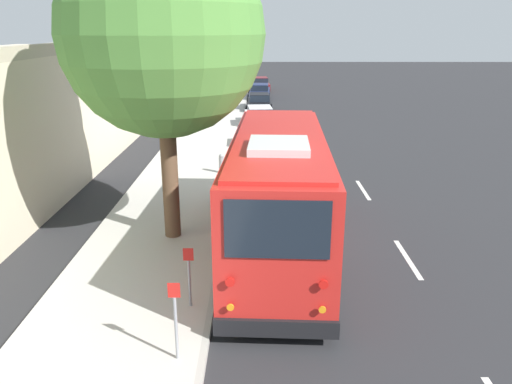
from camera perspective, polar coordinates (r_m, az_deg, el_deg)
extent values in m
plane|color=#28282B|center=(14.97, 4.22, -5.09)|extent=(160.00, 160.00, 0.00)
cube|color=beige|center=(15.20, -11.14, -4.73)|extent=(80.00, 3.78, 0.15)
cube|color=#AAA69D|center=(14.94, -3.73, -4.82)|extent=(80.00, 0.14, 0.15)
cube|color=red|center=(13.36, 2.55, -0.07)|extent=(8.84, 2.79, 2.94)
cube|color=black|center=(13.83, 2.48, -5.30)|extent=(8.89, 2.84, 0.28)
cube|color=black|center=(13.17, 2.59, 2.60)|extent=(8.13, 2.84, 1.41)
cube|color=black|center=(17.44, 2.67, 6.49)|extent=(0.12, 2.10, 1.48)
cube|color=black|center=(8.98, 2.45, -4.33)|extent=(0.12, 1.93, 1.13)
cube|color=black|center=(17.31, 2.71, 8.71)|extent=(0.12, 1.73, 0.22)
cube|color=red|center=(12.96, 2.65, 6.28)|extent=(8.29, 2.54, 0.10)
cube|color=silver|center=(11.41, 2.62, 5.24)|extent=(1.66, 1.43, 0.20)
cube|color=black|center=(17.95, 2.58, 0.45)|extent=(0.21, 2.43, 0.36)
cube|color=black|center=(9.92, 2.28, -15.33)|extent=(0.21, 2.43, 0.36)
cylinder|color=red|center=(9.41, -3.01, -10.27)|extent=(0.04, 0.18, 0.18)
cylinder|color=orange|center=(9.67, -2.95, -13.03)|extent=(0.04, 0.14, 0.14)
cylinder|color=red|center=(9.41, 7.73, -10.44)|extent=(0.04, 0.18, 0.18)
cylinder|color=orange|center=(9.67, 7.59, -13.19)|extent=(0.04, 0.14, 0.14)
cube|color=white|center=(17.96, 0.03, 1.05)|extent=(0.05, 0.32, 0.18)
cube|color=white|center=(17.96, 5.16, 0.97)|extent=(0.05, 0.32, 0.18)
cube|color=black|center=(17.15, -1.89, 7.26)|extent=(0.06, 0.10, 0.24)
cylinder|color=black|center=(16.25, -1.15, -1.37)|extent=(0.94, 0.34, 0.93)
cylinder|color=slate|center=(16.25, -1.15, -1.37)|extent=(0.43, 0.34, 0.42)
cylinder|color=black|center=(16.25, 6.24, -1.48)|extent=(0.94, 0.34, 0.93)
cylinder|color=slate|center=(16.25, 6.24, -1.48)|extent=(0.43, 0.34, 0.42)
cylinder|color=black|center=(11.64, -2.84, -9.72)|extent=(0.94, 0.34, 0.93)
cylinder|color=slate|center=(11.64, -2.84, -9.72)|extent=(0.43, 0.34, 0.42)
cylinder|color=black|center=(11.64, 7.63, -9.88)|extent=(0.94, 0.34, 0.93)
cylinder|color=slate|center=(11.64, 7.63, -9.88)|extent=(0.43, 0.34, 0.42)
cube|color=#A8AAAF|center=(25.81, 0.80, 6.06)|extent=(4.06, 1.87, 0.62)
cube|color=black|center=(25.60, 0.82, 7.21)|extent=(1.95, 1.56, 0.48)
cube|color=#A8AAAF|center=(25.55, 0.82, 7.74)|extent=(1.87, 1.52, 0.05)
cube|color=black|center=(27.83, 0.60, 6.52)|extent=(0.14, 1.67, 0.20)
cube|color=black|center=(23.90, 1.03, 4.55)|extent=(0.14, 1.67, 0.20)
cylinder|color=black|center=(27.05, -1.00, 6.30)|extent=(0.63, 0.22, 0.63)
cylinder|color=slate|center=(27.05, -1.00, 6.30)|extent=(0.29, 0.23, 0.28)
cylinder|color=black|center=(27.13, 2.34, 6.31)|extent=(0.63, 0.22, 0.63)
cylinder|color=slate|center=(27.13, 2.34, 6.31)|extent=(0.29, 0.23, 0.28)
cylinder|color=black|center=(24.59, -0.89, 5.08)|extent=(0.63, 0.22, 0.63)
cylinder|color=slate|center=(24.59, -0.89, 5.08)|extent=(0.29, 0.23, 0.28)
cylinder|color=black|center=(24.67, 2.78, 5.10)|extent=(0.63, 0.22, 0.63)
cylinder|color=slate|center=(24.67, 2.78, 5.10)|extent=(0.29, 0.23, 0.28)
cube|color=silver|center=(31.52, 0.43, 8.29)|extent=(4.37, 2.00, 0.62)
cube|color=black|center=(31.32, 0.45, 9.24)|extent=(2.12, 1.60, 0.48)
cube|color=silver|center=(31.28, 0.45, 9.68)|extent=(2.04, 1.56, 0.05)
cube|color=black|center=(33.67, 0.13, 8.58)|extent=(0.21, 1.62, 0.20)
cube|color=black|center=(29.45, 0.77, 7.17)|extent=(0.21, 1.62, 0.20)
cylinder|color=black|center=(32.82, -1.10, 8.42)|extent=(0.64, 0.25, 0.62)
cylinder|color=slate|center=(32.82, -1.10, 8.42)|extent=(0.30, 0.24, 0.28)
cylinder|color=black|center=(32.93, 1.58, 8.45)|extent=(0.64, 0.25, 0.62)
cylinder|color=slate|center=(32.93, 1.58, 8.45)|extent=(0.30, 0.24, 0.28)
cylinder|color=black|center=(30.18, -0.82, 7.55)|extent=(0.64, 0.25, 0.62)
cylinder|color=slate|center=(30.18, -0.82, 7.55)|extent=(0.30, 0.24, 0.28)
cylinder|color=black|center=(30.30, 2.09, 7.58)|extent=(0.64, 0.25, 0.62)
cylinder|color=slate|center=(30.30, 2.09, 7.58)|extent=(0.30, 0.24, 0.28)
cube|color=black|center=(38.00, 0.37, 10.00)|extent=(4.11, 1.81, 0.61)
cube|color=black|center=(37.82, 0.38, 10.79)|extent=(1.97, 1.52, 0.48)
cube|color=black|center=(37.79, 0.38, 11.15)|extent=(1.89, 1.48, 0.05)
cube|color=black|center=(40.06, 0.28, 10.13)|extent=(0.13, 1.64, 0.20)
cube|color=black|center=(36.00, 0.48, 9.21)|extent=(0.13, 1.64, 0.20)
cylinder|color=black|center=(39.27, -0.83, 10.04)|extent=(0.62, 0.22, 0.61)
cylinder|color=slate|center=(39.27, -0.83, 10.04)|extent=(0.28, 0.23, 0.28)
cylinder|color=black|center=(39.32, 1.45, 10.05)|extent=(0.62, 0.22, 0.61)
cylinder|color=slate|center=(39.32, 1.45, 10.05)|extent=(0.28, 0.23, 0.28)
cylinder|color=black|center=(36.74, -0.78, 9.47)|extent=(0.62, 0.22, 0.61)
cylinder|color=slate|center=(36.74, -0.78, 9.47)|extent=(0.28, 0.23, 0.28)
cylinder|color=black|center=(36.79, 1.65, 9.48)|extent=(0.62, 0.22, 0.61)
cylinder|color=slate|center=(36.79, 1.65, 9.48)|extent=(0.28, 0.23, 0.28)
cube|color=#19234C|center=(44.60, 0.44, 11.22)|extent=(4.50, 1.84, 0.61)
cube|color=black|center=(44.42, 0.43, 11.90)|extent=(2.15, 1.54, 0.48)
cube|color=#19234C|center=(44.39, 0.43, 12.21)|extent=(2.07, 1.50, 0.05)
cube|color=black|center=(46.86, 0.50, 11.32)|extent=(0.13, 1.66, 0.20)
cube|color=black|center=(42.39, 0.36, 10.58)|extent=(0.13, 1.66, 0.20)
cylinder|color=black|center=(46.04, -0.51, 11.26)|extent=(0.61, 0.22, 0.61)
cylinder|color=slate|center=(46.04, -0.51, 11.26)|extent=(0.28, 0.23, 0.27)
cylinder|color=black|center=(46.00, 1.47, 11.25)|extent=(0.61, 0.22, 0.61)
cylinder|color=slate|center=(46.00, 1.47, 11.25)|extent=(0.28, 0.23, 0.27)
cylinder|color=black|center=(43.25, -0.66, 10.80)|extent=(0.61, 0.22, 0.61)
cylinder|color=slate|center=(43.25, -0.66, 10.80)|extent=(0.28, 0.23, 0.27)
cylinder|color=black|center=(43.21, 1.44, 10.79)|extent=(0.61, 0.22, 0.61)
cylinder|color=slate|center=(43.21, 1.44, 10.79)|extent=(0.28, 0.23, 0.27)
cube|color=maroon|center=(50.23, 0.42, 12.06)|extent=(4.37, 2.03, 0.65)
cube|color=black|center=(50.06, 0.43, 12.68)|extent=(2.12, 1.62, 0.48)
cube|color=maroon|center=(50.04, 0.43, 12.96)|extent=(2.04, 1.58, 0.05)
cube|color=black|center=(52.39, 0.23, 12.07)|extent=(0.20, 1.66, 0.20)
cube|color=black|center=(48.12, 0.62, 11.52)|extent=(0.20, 1.66, 0.20)
cylinder|color=black|center=(51.53, -0.58, 12.04)|extent=(0.68, 0.25, 0.66)
cylinder|color=slate|center=(51.53, -0.58, 12.04)|extent=(0.31, 0.24, 0.30)
cylinder|color=black|center=(51.64, 1.19, 12.05)|extent=(0.68, 0.25, 0.66)
cylinder|color=slate|center=(51.64, 1.19, 12.05)|extent=(0.31, 0.24, 0.30)
cylinder|color=black|center=(48.86, -0.39, 11.70)|extent=(0.68, 0.25, 0.66)
cylinder|color=slate|center=(48.86, -0.39, 11.70)|extent=(0.31, 0.24, 0.30)
cylinder|color=black|center=(48.98, 1.48, 11.71)|extent=(0.68, 0.25, 0.66)
cylinder|color=slate|center=(48.98, 1.48, 11.71)|extent=(0.31, 0.24, 0.30)
cylinder|color=brown|center=(14.24, -9.82, 2.09)|extent=(0.46, 0.46, 3.74)
sphere|color=#4C8438|center=(13.70, -10.70, 17.31)|extent=(5.36, 5.36, 5.36)
cylinder|color=gray|center=(9.41, -9.12, -15.13)|extent=(0.06, 0.06, 1.26)
cube|color=red|center=(9.01, -9.37, -11.02)|extent=(0.02, 0.22, 0.28)
cylinder|color=gray|center=(11.01, -7.60, -10.29)|extent=(0.06, 0.06, 1.08)
cube|color=red|center=(10.70, -7.75, -7.08)|extent=(0.02, 0.22, 0.28)
cylinder|color=#99999E|center=(20.86, -3.96, 3.08)|extent=(0.22, 0.22, 0.65)
sphere|color=#99999E|center=(20.77, -3.99, 4.11)|extent=(0.20, 0.20, 0.20)
cube|color=#BAAD93|center=(19.28, -21.69, 15.00)|extent=(23.48, 0.30, 0.40)
cube|color=silver|center=(14.16, 16.93, -7.30)|extent=(2.40, 0.14, 0.01)
cube|color=silver|center=(19.57, 12.13, 0.24)|extent=(2.40, 0.14, 0.01)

